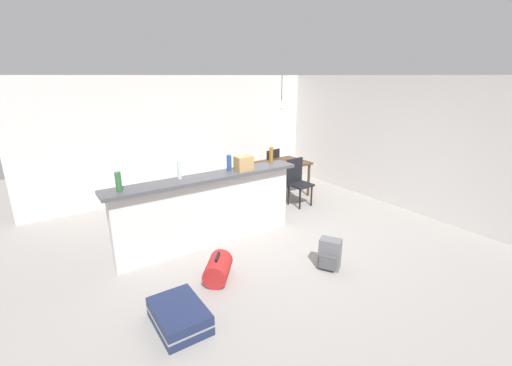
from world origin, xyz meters
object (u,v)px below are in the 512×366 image
object	(u,v)px
bottle_clear	(179,170)
grocery_bag	(244,163)
suitcase_flat_navy	(179,316)
bottle_amber	(271,155)
dining_chair_near_partition	(298,180)
duffel_bag_red	(218,269)
dining_table	(281,167)
bottle_blue	(229,163)
backpack_grey	(330,254)
bottle_green	(118,182)
dining_chair_far_side	(270,167)
pendant_lamp	(282,104)

from	to	relation	value
bottle_clear	grocery_bag	bearing A→B (deg)	-6.88
suitcase_flat_navy	bottle_amber	bearing A→B (deg)	33.50
dining_chair_near_partition	duffel_bag_red	xyz separation A→B (m)	(-2.58, -1.48, -0.36)
bottle_amber	dining_table	bearing A→B (deg)	45.19
bottle_blue	bottle_amber	world-z (taller)	bottle_amber
duffel_bag_red	backpack_grey	bearing A→B (deg)	-23.67
bottle_green	backpack_grey	bearing A→B (deg)	-33.79
dining_chair_far_side	pendant_lamp	distance (m)	1.49
dining_chair_far_side	duffel_bag_red	size ratio (longest dim) A/B	1.66
bottle_amber	dining_chair_far_side	size ratio (longest dim) A/B	0.29
bottle_clear	bottle_amber	distance (m)	1.61
dining_chair_near_partition	backpack_grey	bearing A→B (deg)	-120.27
backpack_grey	bottle_blue	bearing A→B (deg)	111.50
duffel_bag_red	bottle_clear	bearing A→B (deg)	92.29
bottle_clear	dining_table	xyz separation A→B (m)	(2.67, 1.08, -0.58)
suitcase_flat_navy	duffel_bag_red	size ratio (longest dim) A/B	1.47
bottle_clear	dining_chair_near_partition	world-z (taller)	bottle_clear
bottle_amber	dining_table	world-z (taller)	bottle_amber
dining_chair_near_partition	suitcase_flat_navy	size ratio (longest dim) A/B	1.12
bottle_green	pendant_lamp	size ratio (longest dim) A/B	0.38
bottle_clear	pendant_lamp	size ratio (longest dim) A/B	0.38
grocery_bag	suitcase_flat_navy	xyz separation A→B (m)	(-1.68, -1.39, -1.10)
bottle_blue	grocery_bag	size ratio (longest dim) A/B	0.95
bottle_amber	pendant_lamp	xyz separation A→B (m)	(1.08, 1.13, 0.71)
bottle_amber	dining_chair_near_partition	distance (m)	1.33
bottle_green	grocery_bag	distance (m)	1.83
bottle_clear	dining_table	world-z (taller)	bottle_clear
bottle_clear	backpack_grey	xyz separation A→B (m)	(1.41, -1.60, -1.02)
pendant_lamp	duffel_bag_red	size ratio (longest dim) A/B	1.20
dining_table	dining_chair_near_partition	world-z (taller)	dining_chair_near_partition
dining_table	duffel_bag_red	distance (m)	3.39
suitcase_flat_navy	backpack_grey	world-z (taller)	backpack_grey
bottle_amber	pendant_lamp	distance (m)	1.71
pendant_lamp	backpack_grey	distance (m)	3.49
bottle_amber	duffel_bag_red	size ratio (longest dim) A/B	0.48
dining_chair_near_partition	grocery_bag	bearing A→B (deg)	-159.83
dining_chair_near_partition	duffel_bag_red	bearing A→B (deg)	-150.21
grocery_bag	dining_chair_far_side	distance (m)	2.53
bottle_blue	suitcase_flat_navy	size ratio (longest dim) A/B	0.30
grocery_bag	backpack_grey	size ratio (longest dim) A/B	0.62
dining_table	dining_chair_far_side	size ratio (longest dim) A/B	1.18
bottle_blue	backpack_grey	xyz separation A→B (m)	(0.62, -1.58, -1.02)
bottle_green	grocery_bag	bearing A→B (deg)	-0.78
backpack_grey	bottle_amber	bearing A→B (deg)	82.93
dining_table	pendant_lamp	size ratio (longest dim) A/B	1.64
pendant_lamp	suitcase_flat_navy	distance (m)	4.67
bottle_clear	bottle_blue	xyz separation A→B (m)	(0.79, -0.02, -0.00)
bottle_clear	dining_chair_near_partition	size ratio (longest dim) A/B	0.27
bottle_green	duffel_bag_red	world-z (taller)	bottle_green
grocery_bag	suitcase_flat_navy	bearing A→B (deg)	-140.35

